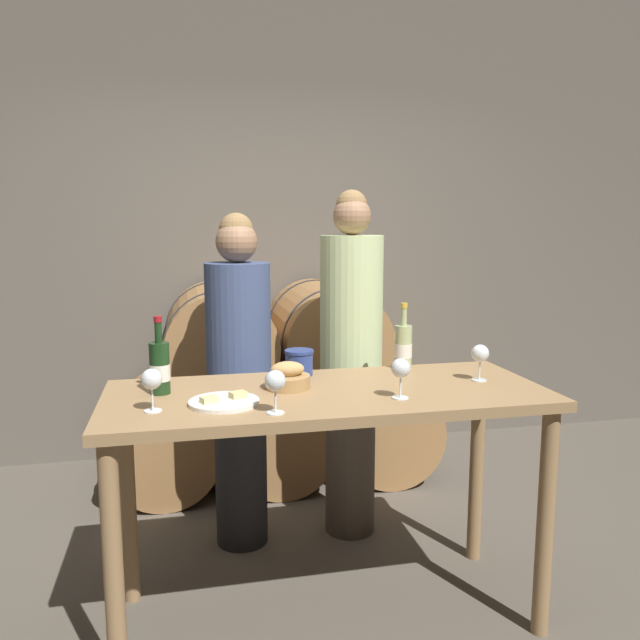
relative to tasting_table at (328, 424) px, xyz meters
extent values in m
plane|color=#564F44|center=(0.00, 0.00, -0.80)|extent=(10.00, 10.00, 0.00)
cube|color=#60594F|center=(0.00, 2.02, 0.80)|extent=(10.00, 0.12, 3.20)
cylinder|color=#9E7042|center=(-0.66, 1.47, -0.49)|extent=(0.62, 0.86, 0.62)
cylinder|color=#2D2D33|center=(-0.66, 1.20, -0.49)|extent=(0.64, 0.02, 0.64)
cylinder|color=#2D2D33|center=(-0.66, 1.75, -0.49)|extent=(0.64, 0.02, 0.64)
cylinder|color=#9E7042|center=(0.00, 1.47, -0.49)|extent=(0.62, 0.86, 0.62)
cylinder|color=#2D2D33|center=(0.00, 1.20, -0.49)|extent=(0.64, 0.02, 0.64)
cylinder|color=#2D2D33|center=(0.00, 1.75, -0.49)|extent=(0.64, 0.02, 0.64)
cylinder|color=#9E7042|center=(0.66, 1.47, -0.49)|extent=(0.62, 0.86, 0.62)
cylinder|color=#2D2D33|center=(0.66, 1.20, -0.49)|extent=(0.64, 0.02, 0.64)
cylinder|color=#2D2D33|center=(0.66, 1.75, -0.49)|extent=(0.64, 0.02, 0.64)
cylinder|color=#9E7042|center=(-0.33, 1.47, 0.08)|extent=(0.62, 0.86, 0.62)
cylinder|color=#2D2D33|center=(-0.33, 1.20, 0.08)|extent=(0.64, 0.02, 0.64)
cylinder|color=#2D2D33|center=(-0.33, 1.75, 0.08)|extent=(0.64, 0.02, 0.64)
cylinder|color=#9E7042|center=(0.33, 1.47, 0.08)|extent=(0.62, 0.86, 0.62)
cylinder|color=#2D2D33|center=(0.33, 1.20, 0.08)|extent=(0.64, 0.02, 0.64)
cylinder|color=#2D2D33|center=(0.33, 1.75, 0.08)|extent=(0.64, 0.02, 0.64)
cylinder|color=#99754C|center=(-0.77, -0.28, -0.35)|extent=(0.06, 0.06, 0.89)
cylinder|color=#99754C|center=(0.77, -0.28, -0.35)|extent=(0.06, 0.06, 0.89)
cylinder|color=#99754C|center=(-0.77, 0.28, -0.35)|extent=(0.06, 0.06, 0.89)
cylinder|color=#99754C|center=(0.77, 0.28, -0.35)|extent=(0.06, 0.06, 0.89)
cube|color=#99754C|center=(0.00, 0.00, 0.11)|extent=(1.67, 0.68, 0.04)
cylinder|color=#232326|center=(-0.28, 0.67, -0.41)|extent=(0.25, 0.25, 0.77)
cylinder|color=#3D4C75|center=(-0.28, 0.67, 0.28)|extent=(0.31, 0.31, 0.61)
sphere|color=#997051|center=(-0.28, 0.67, 0.68)|extent=(0.19, 0.19, 0.19)
sphere|color=olive|center=(-0.28, 0.68, 0.73)|extent=(0.16, 0.16, 0.16)
cylinder|color=#4C4238|center=(0.28, 0.67, -0.38)|extent=(0.25, 0.25, 0.84)
cylinder|color=beige|center=(0.28, 0.67, 0.37)|extent=(0.31, 0.31, 0.66)
sphere|color=#997051|center=(0.28, 0.67, 0.80)|extent=(0.18, 0.18, 0.18)
sphere|color=olive|center=(0.28, 0.68, 0.85)|extent=(0.15, 0.15, 0.15)
cylinder|color=#193819|center=(-0.62, 0.09, 0.23)|extent=(0.07, 0.07, 0.19)
cylinder|color=#193819|center=(-0.62, 0.09, 0.36)|extent=(0.03, 0.03, 0.08)
cylinder|color=maroon|center=(-0.62, 0.09, 0.41)|extent=(0.03, 0.03, 0.02)
cylinder|color=white|center=(-0.62, 0.09, 0.21)|extent=(0.08, 0.08, 0.06)
cylinder|color=#ADBC7F|center=(0.41, 0.29, 0.23)|extent=(0.07, 0.07, 0.19)
cylinder|color=#ADBC7F|center=(0.41, 0.29, 0.36)|extent=(0.03, 0.03, 0.08)
cylinder|color=gold|center=(0.41, 0.29, 0.41)|extent=(0.03, 0.03, 0.02)
cylinder|color=white|center=(0.41, 0.29, 0.21)|extent=(0.08, 0.08, 0.06)
cylinder|color=navy|center=(-0.06, 0.26, 0.19)|extent=(0.11, 0.11, 0.11)
cylinder|color=navy|center=(-0.06, 0.26, 0.23)|extent=(0.12, 0.12, 0.01)
cylinder|color=#A87F4C|center=(-0.14, 0.07, 0.16)|extent=(0.17, 0.17, 0.05)
ellipsoid|color=tan|center=(-0.14, 0.07, 0.21)|extent=(0.13, 0.08, 0.06)
cylinder|color=white|center=(-0.40, -0.10, 0.14)|extent=(0.25, 0.25, 0.01)
cube|color=#E0CC7F|center=(-0.35, -0.08, 0.16)|extent=(0.07, 0.06, 0.02)
cube|color=beige|center=(-0.45, -0.12, 0.16)|extent=(0.07, 0.06, 0.02)
cylinder|color=white|center=(-0.64, -0.14, 0.14)|extent=(0.06, 0.06, 0.00)
cylinder|color=white|center=(-0.64, -0.14, 0.18)|extent=(0.01, 0.01, 0.08)
sphere|color=white|center=(-0.64, -0.14, 0.25)|extent=(0.07, 0.07, 0.07)
cylinder|color=white|center=(-0.24, -0.25, 0.14)|extent=(0.06, 0.06, 0.00)
cylinder|color=white|center=(-0.24, -0.25, 0.18)|extent=(0.01, 0.01, 0.08)
sphere|color=white|center=(-0.24, -0.25, 0.25)|extent=(0.07, 0.07, 0.07)
cylinder|color=white|center=(0.23, -0.16, 0.14)|extent=(0.06, 0.06, 0.00)
cylinder|color=white|center=(0.23, -0.16, 0.18)|extent=(0.01, 0.01, 0.08)
sphere|color=white|center=(0.23, -0.16, 0.25)|extent=(0.07, 0.07, 0.07)
cylinder|color=white|center=(0.63, 0.01, 0.14)|extent=(0.06, 0.06, 0.00)
cylinder|color=white|center=(0.63, 0.01, 0.18)|extent=(0.01, 0.01, 0.08)
sphere|color=white|center=(0.63, 0.01, 0.25)|extent=(0.07, 0.07, 0.07)
camera|label=1|loc=(-0.52, -2.24, 0.76)|focal=35.00mm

